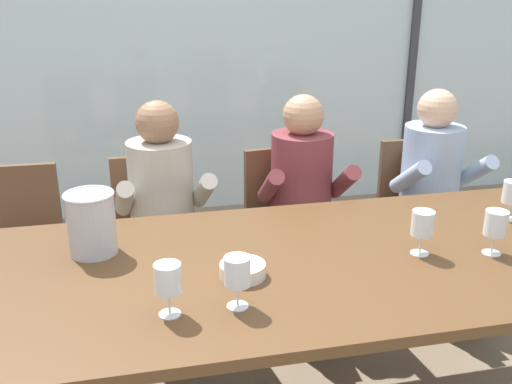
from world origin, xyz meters
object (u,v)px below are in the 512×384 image
Objects in this scene: person_pale_blue_shirt at (437,186)px; wine_glass_by_left_taster at (496,225)px; chair_right_of_center at (419,206)px; wine_glass_spare_empty at (237,274)px; wine_glass_near_bucket at (422,225)px; wine_glass_by_right_taster at (168,281)px; dining_table at (276,277)px; chair_left_of_center at (156,229)px; wine_glass_center_pour at (512,194)px; chair_near_curtain at (17,242)px; ice_bucket_primary at (91,222)px; person_maroon_top at (305,197)px; chair_center at (287,217)px; person_beige_jumper at (164,208)px; tasting_bowl at (243,270)px.

wine_glass_by_left_taster is at bearing -108.37° from person_pale_blue_shirt.
wine_glass_spare_empty is (-1.30, -1.25, 0.36)m from chair_right_of_center.
wine_glass_near_bucket is 1.00× the size of wine_glass_by_right_taster.
chair_left_of_center is at bearing 112.54° from dining_table.
person_pale_blue_shirt reaches higher than wine_glass_spare_empty.
chair_near_curtain is at bearing 160.48° from wine_glass_center_pour.
chair_right_of_center is (1.10, 0.98, -0.18)m from dining_table.
wine_glass_spare_empty is (-0.75, -0.22, 0.00)m from wine_glass_near_bucket.
chair_right_of_center is 2.00m from wine_glass_by_right_taster.
person_pale_blue_shirt reaches higher than ice_bucket_primary.
ice_bucket_primary is at bearing 167.06° from wine_glass_near_bucket.
dining_table is 0.90m from person_maroon_top.
wine_glass_by_left_taster is 1.00× the size of wine_glass_spare_empty.
dining_table is at bearing -136.93° from chair_right_of_center.
dining_table is 1.38m from person_pale_blue_shirt.
wine_glass_by_right_taster is 1.00× the size of wine_glass_spare_empty.
wine_glass_by_right_taster is (-0.01, -1.25, 0.36)m from chair_left_of_center.
person_maroon_top reaches higher than chair_right_of_center.
ice_bucket_primary is at bearing -162.42° from person_pale_blue_shirt.
wine_glass_spare_empty is at bearing -170.59° from wine_glass_by_left_taster.
wine_glass_spare_empty is at bearing -140.95° from person_pale_blue_shirt.
chair_center is 0.74× the size of person_beige_jumper.
chair_center is 5.10× the size of wine_glass_center_pour.
wine_glass_spare_empty is at bearing -163.20° from wine_glass_near_bucket.
person_beige_jumper is 6.94× the size of wine_glass_center_pour.
ice_bucket_primary is (-0.97, -0.75, 0.37)m from chair_center.
wine_glass_spare_empty is at bearing -125.57° from dining_table.
wine_glass_by_left_taster is 1.00× the size of wine_glass_by_right_taster.
person_beige_jumper is 1.46m from person_pale_blue_shirt.
wine_glass_spare_empty is (0.88, -1.22, 0.36)m from chair_near_curtain.
wine_glass_center_pour and wine_glass_by_right_taster have the same top height.
wine_glass_near_bucket and wine_glass_center_pour have the same top height.
ice_bucket_primary is 0.68m from wine_glass_spare_empty.
person_beige_jumper reaches higher than chair_center.
ice_bucket_primary is 0.61m from tasting_bowl.
chair_left_of_center is 3.67× the size of ice_bucket_primary.
chair_right_of_center is at bearing 23.13° from ice_bucket_primary.
chair_left_of_center is at bearing 3.09° from chair_near_curtain.
chair_center is at bearing -0.35° from chair_left_of_center.
person_pale_blue_shirt is at bearing -85.66° from chair_right_of_center.
chair_left_of_center is at bearing 89.56° from wine_glass_by_right_taster.
person_beige_jumper is at bearing 136.13° from wine_glass_near_bucket.
chair_right_of_center is 1.84m from wine_glass_spare_empty.
person_maroon_top is 6.94× the size of wine_glass_near_bucket.
wine_glass_near_bucket reaches higher than chair_left_of_center.
wine_glass_spare_empty is (0.20, -1.25, 0.36)m from chair_left_of_center.
chair_right_of_center is at bearing 40.53° from tasting_bowl.
chair_center is 1.40m from wine_glass_spare_empty.
person_maroon_top is at bearing 66.21° from dining_table.
chair_right_of_center is at bearing 1.96° from chair_near_curtain.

